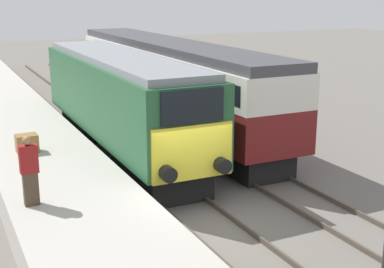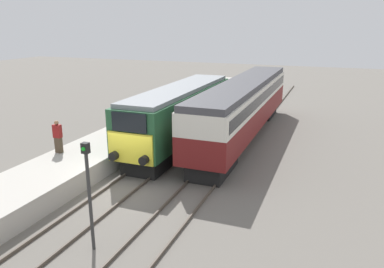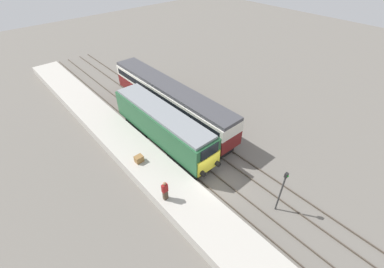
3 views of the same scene
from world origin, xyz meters
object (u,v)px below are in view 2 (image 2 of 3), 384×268
locomotive (180,114)px  signal_post (89,188)px  luggage_crate (117,127)px  passenger_carriage (244,104)px  person_on_platform (58,137)px

locomotive → signal_post: bearing=-81.9°
signal_post → luggage_crate: size_ratio=5.66×
passenger_carriage → person_on_platform: passenger_carriage is taller
passenger_carriage → signal_post: passenger_carriage is taller
person_on_platform → luggage_crate: (0.65, 4.70, -0.59)m
locomotive → person_on_platform: 7.71m
passenger_carriage → signal_post: size_ratio=4.61×
passenger_carriage → luggage_crate: bearing=-145.7°
locomotive → person_on_platform: bearing=-125.2°
passenger_carriage → person_on_platform: 12.41m
signal_post → locomotive: bearing=98.1°
person_on_platform → luggage_crate: person_on_platform is taller
signal_post → person_on_platform: bearing=137.2°
signal_post → luggage_crate: 11.78m
person_on_platform → luggage_crate: size_ratio=2.54×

